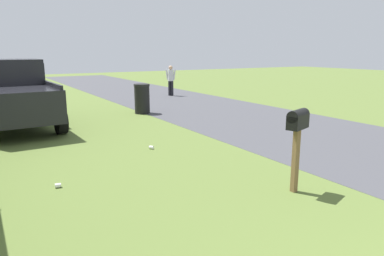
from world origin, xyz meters
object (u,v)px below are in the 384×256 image
at_px(mailbox, 298,127).
at_px(pedestrian, 171,78).
at_px(trash_bin, 142,99).
at_px(pickup_truck, 15,92).

xyz_separation_m(mailbox, pedestrian, (12.98, -4.44, -0.21)).
relative_size(trash_bin, pedestrian, 0.71).
bearing_deg(pedestrian, mailbox, 25.64).
bearing_deg(mailbox, trash_bin, -25.05).
height_order(pickup_truck, trash_bin, pickup_truck).
height_order(mailbox, trash_bin, mailbox).
height_order(mailbox, pedestrian, pedestrian).
height_order(pickup_truck, pedestrian, pickup_truck).
bearing_deg(mailbox, pickup_truck, 3.64).
xyz_separation_m(trash_bin, pedestrian, (4.36, -3.52, 0.35)).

